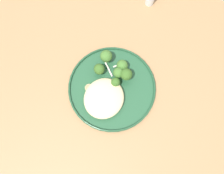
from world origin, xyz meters
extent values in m
plane|color=#665B51|center=(0.00, 0.00, 0.00)|extent=(6.00, 6.00, 0.00)
cube|color=#9E754C|center=(0.00, 0.00, 0.72)|extent=(1.40, 1.00, 0.04)
cylinder|color=#235133|center=(-0.03, 0.04, 0.74)|extent=(0.29, 0.29, 0.01)
torus|color=#204B2E|center=(-0.03, 0.04, 0.75)|extent=(0.29, 0.29, 0.01)
ellipsoid|color=beige|center=(0.02, 0.04, 0.77)|extent=(0.14, 0.13, 0.03)
cylinder|color=#E5C689|center=(0.01, -0.02, 0.76)|extent=(0.03, 0.03, 0.01)
cylinder|color=#958159|center=(0.01, -0.02, 0.77)|extent=(0.02, 0.02, 0.00)
cylinder|color=#DBB77A|center=(0.03, 0.06, 0.76)|extent=(0.03, 0.03, 0.01)
cylinder|color=#8E774F|center=(0.03, 0.06, 0.77)|extent=(0.03, 0.03, 0.00)
cylinder|color=#E5C689|center=(0.06, 0.03, 0.76)|extent=(0.04, 0.04, 0.01)
cylinder|color=#958159|center=(0.06, 0.03, 0.77)|extent=(0.03, 0.03, 0.00)
cylinder|color=#DBB77A|center=(0.00, 0.03, 0.76)|extent=(0.03, 0.03, 0.01)
cylinder|color=#8E774F|center=(0.00, 0.03, 0.77)|extent=(0.03, 0.03, 0.00)
cylinder|color=#DBB77A|center=(0.03, 0.00, 0.76)|extent=(0.03, 0.03, 0.01)
cylinder|color=#8E774F|center=(0.03, 0.00, 0.77)|extent=(0.02, 0.02, 0.00)
cylinder|color=#89A356|center=(-0.10, 0.04, 0.76)|extent=(0.01, 0.01, 0.02)
sphere|color=#42702D|center=(-0.10, 0.04, 0.78)|extent=(0.04, 0.04, 0.04)
cylinder|color=#89A356|center=(-0.04, 0.05, 0.76)|extent=(0.02, 0.02, 0.02)
sphere|color=#386023|center=(-0.04, 0.05, 0.78)|extent=(0.03, 0.03, 0.03)
cylinder|color=#89A356|center=(-0.08, 0.07, 0.76)|extent=(0.02, 0.02, 0.03)
sphere|color=#386023|center=(-0.08, 0.07, 0.79)|extent=(0.04, 0.04, 0.04)
cylinder|color=#89A356|center=(-0.06, -0.02, 0.76)|extent=(0.02, 0.02, 0.02)
sphere|color=#386023|center=(-0.06, -0.02, 0.78)|extent=(0.04, 0.04, 0.04)
cylinder|color=#7A994C|center=(-0.07, 0.04, 0.76)|extent=(0.02, 0.02, 0.02)
sphere|color=#42702D|center=(-0.07, 0.04, 0.78)|extent=(0.04, 0.04, 0.04)
cylinder|color=#7A994C|center=(-0.10, -0.02, 0.76)|extent=(0.02, 0.02, 0.03)
sphere|color=#42702D|center=(-0.10, -0.02, 0.79)|extent=(0.04, 0.04, 0.04)
cube|color=silver|center=(-0.11, 0.03, 0.75)|extent=(0.04, 0.03, 0.00)
cube|color=silver|center=(-0.08, 0.01, 0.75)|extent=(0.04, 0.05, 0.00)
camera|label=1|loc=(0.15, 0.13, 1.48)|focal=36.57mm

